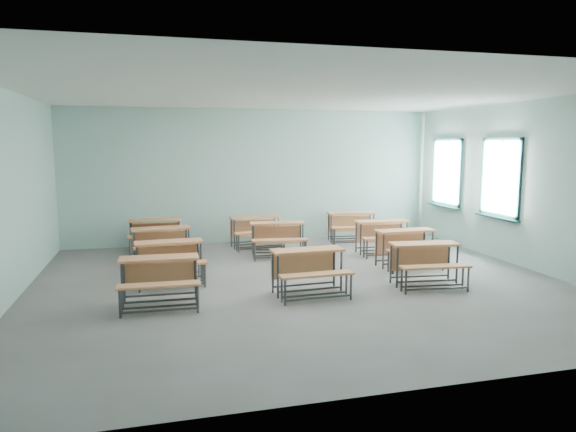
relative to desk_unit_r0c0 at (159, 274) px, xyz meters
name	(u,v)px	position (x,y,z in m)	size (l,w,h in m)	color
room	(305,190)	(2.44, 0.72, 1.12)	(9.04, 8.04, 3.24)	slate
desk_unit_r0c0	(159,274)	(0.00, 0.00, 0.00)	(1.17, 0.81, 0.72)	#CC7A49
desk_unit_r0c1	(309,265)	(2.29, 0.00, 0.00)	(1.18, 0.81, 0.72)	#CC7A49
desk_unit_r0c2	(427,258)	(4.35, -0.01, 0.00)	(1.22, 0.89, 0.72)	#CC7A49
desk_unit_r1c0	(170,256)	(0.18, 1.25, 0.00)	(1.19, 0.84, 0.72)	#CC7A49
desk_unit_r1c2	(407,242)	(4.67, 1.30, 0.00)	(1.17, 0.80, 0.72)	#CC7A49
desk_unit_r2c0	(162,240)	(0.08, 2.77, 0.00)	(1.22, 0.88, 0.72)	#CC7A49
desk_unit_r2c1	(278,234)	(2.48, 2.87, 0.00)	(1.23, 0.90, 0.72)	#CC7A49
desk_unit_r2c2	(383,232)	(4.75, 2.53, 0.00)	(1.19, 0.84, 0.72)	#CC7A49
desk_unit_r3c0	(155,230)	(-0.04, 3.98, 0.00)	(1.16, 0.79, 0.72)	#CC7A49
desk_unit_r3c1	(256,227)	(2.20, 3.89, 0.00)	(1.21, 0.86, 0.72)	#CC7A49
desk_unit_r3c2	(352,222)	(4.60, 3.98, 0.00)	(1.24, 0.91, 0.72)	#CC7A49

